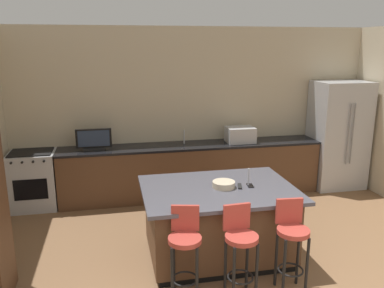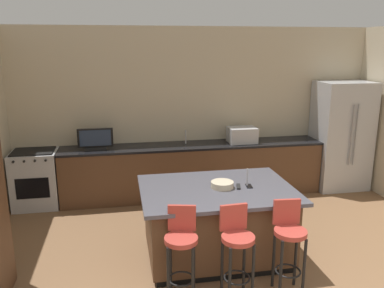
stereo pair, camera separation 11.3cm
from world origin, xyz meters
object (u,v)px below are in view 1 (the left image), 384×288
microwave (240,135)px  bar_stool_center (240,245)px  kitchen_island (218,222)px  tv_monitor (94,141)px  fruit_bowl (224,184)px  range_oven (34,180)px  bar_stool_left (185,246)px  bar_stool_right (292,238)px  cell_phone (250,186)px  tv_remote (240,186)px  refrigerator (338,135)px

microwave → bar_stool_center: (-0.97, -2.93, -0.45)m
kitchen_island → tv_monitor: (-1.52, 2.03, 0.62)m
tv_monitor → fruit_bowl: size_ratio=2.06×
range_oven → bar_stool_center: size_ratio=0.94×
kitchen_island → bar_stool_left: bearing=-126.1°
bar_stool_right → fruit_bowl: (-0.51, 0.84, 0.34)m
cell_phone → kitchen_island: bearing=-174.6°
bar_stool_left → tv_monitor: bearing=121.6°
range_oven → fruit_bowl: fruit_bowl is taller
tv_remote → refrigerator: bearing=53.8°
tv_monitor → range_oven: bearing=177.0°
cell_phone → tv_remote: 0.14m
bar_stool_center → tv_remote: bar_stool_center is taller
range_oven → tv_monitor: tv_monitor is taller
kitchen_island → bar_stool_center: (-0.00, -0.85, 0.14)m
bar_stool_center → range_oven: bearing=126.9°
bar_stool_right → cell_phone: size_ratio=6.71×
kitchen_island → tv_remote: 0.52m
bar_stool_left → fruit_bowl: bearing=63.6°
refrigerator → bar_stool_right: bearing=-128.3°
range_oven → bar_stool_right: bearing=-43.5°
microwave → tv_remote: (-0.71, -2.11, -0.14)m
kitchen_island → bar_stool_center: size_ratio=1.84×
microwave → tv_monitor: size_ratio=0.85×
kitchen_island → fruit_bowl: fruit_bowl is taller
bar_stool_center → fruit_bowl: 0.92m
tv_monitor → tv_remote: size_ratio=3.31×
microwave → cell_phone: microwave is taller
kitchen_island → tv_monitor: bearing=126.8°
cell_phone → tv_remote: tv_remote is taller
range_oven → tv_remote: 3.50m
range_oven → fruit_bowl: (2.56, -2.08, 0.48)m
microwave → refrigerator: bearing=-1.6°
refrigerator → bar_stool_right: 3.67m
bar_stool_center → tv_remote: 0.92m
kitchen_island → tv_remote: (0.26, -0.03, 0.45)m
fruit_bowl → tv_monitor: bearing=128.0°
bar_stool_left → cell_phone: (0.96, 0.75, 0.31)m
refrigerator → cell_phone: (-2.43, -2.05, -0.06)m
refrigerator → cell_phone: refrigerator is taller
refrigerator → tv_monitor: refrigerator is taller
kitchen_island → range_oven: size_ratio=1.95×
tv_monitor → bar_stool_left: size_ratio=0.56×
tv_remote → kitchen_island: bearing=-170.8°
kitchen_island → cell_phone: size_ratio=12.26×
tv_monitor → refrigerator: bearing=-0.0°
bar_stool_center → fruit_bowl: (0.07, 0.85, 0.34)m
bar_stool_center → tv_remote: size_ratio=5.89×
range_oven → microwave: bearing=0.0°
tv_monitor → cell_phone: 2.81m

